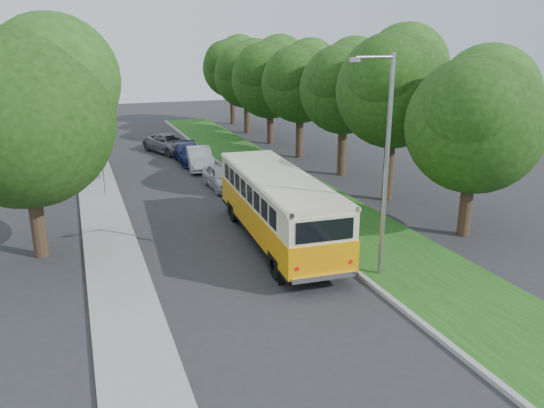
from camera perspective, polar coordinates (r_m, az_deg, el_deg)
name	(u,v)px	position (r m, az deg, el deg)	size (l,w,h in m)	color
ground	(248,267)	(20.61, -2.57, -6.79)	(120.00, 120.00, 0.00)	#2B2B2E
curb	(286,217)	(26.12, 1.54, -1.36)	(0.20, 70.00, 0.15)	gray
grass_verge	(329,212)	(27.05, 6.16, -0.82)	(4.50, 70.00, 0.13)	#214612
sidewalk	(109,238)	(24.42, -17.10, -3.52)	(2.20, 70.00, 0.12)	gray
treeline	(209,79)	(37.11, -6.80, 13.24)	(24.27, 41.91, 9.46)	#332319
lamppost_near	(384,161)	(18.80, 12.01, 4.54)	(1.71, 0.16, 8.00)	gray
lamppost_far	(91,115)	(34.23, -18.86, 9.09)	(1.71, 0.16, 7.50)	gray
warning_sign	(103,167)	(30.68, -17.75, 3.79)	(0.56, 0.10, 2.50)	gray
vintage_bus	(278,209)	(22.48, 0.60, -0.49)	(2.68, 10.42, 3.09)	#FF9F08
car_silver	(222,177)	(31.43, -5.38, 2.92)	(1.63, 4.05, 1.38)	#B3B3B8
car_white	(199,158)	(36.48, -7.82, 4.89)	(1.56, 4.47, 1.47)	silver
car_blue	(190,154)	(38.47, -8.79, 5.35)	(1.83, 4.51, 1.31)	#121D52
car_grey	(171,144)	(42.31, -10.84, 6.41)	(2.41, 5.24, 1.46)	slate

